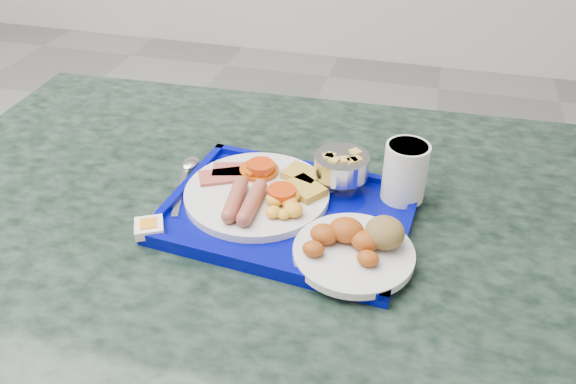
% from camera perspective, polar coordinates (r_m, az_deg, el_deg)
% --- Properties ---
extents(table, '(1.36, 0.94, 0.83)m').
position_cam_1_polar(table, '(1.10, -1.70, -10.82)').
color(table, gray).
rests_on(table, floor).
extents(tray, '(0.42, 0.32, 0.02)m').
position_cam_1_polar(tray, '(0.93, -0.00, -2.27)').
color(tray, '#020681').
rests_on(tray, table).
extents(main_plate, '(0.25, 0.25, 0.04)m').
position_cam_1_polar(main_plate, '(0.96, -2.76, 0.04)').
color(main_plate, silver).
rests_on(main_plate, tray).
extents(bread_plate, '(0.18, 0.18, 0.06)m').
position_cam_1_polar(bread_plate, '(0.84, 7.07, -5.33)').
color(bread_plate, silver).
rests_on(bread_plate, tray).
extents(fruit_bowl, '(0.09, 0.09, 0.07)m').
position_cam_1_polar(fruit_bowl, '(0.97, 5.46, 2.62)').
color(fruit_bowl, '#B0B0B2').
rests_on(fruit_bowl, tray).
extents(juice_cup, '(0.07, 0.07, 0.10)m').
position_cam_1_polar(juice_cup, '(0.95, 11.82, 2.18)').
color(juice_cup, silver).
rests_on(juice_cup, tray).
extents(spoon, '(0.06, 0.18, 0.01)m').
position_cam_1_polar(spoon, '(1.04, -10.15, 2.10)').
color(spoon, '#B0B0B2').
rests_on(spoon, tray).
extents(knife, '(0.06, 0.16, 0.00)m').
position_cam_1_polar(knife, '(1.00, -10.81, 0.32)').
color(knife, '#B0B0B2').
rests_on(knife, tray).
extents(jam_packet, '(0.06, 0.06, 0.02)m').
position_cam_1_polar(jam_packet, '(0.91, -13.93, -3.51)').
color(jam_packet, white).
rests_on(jam_packet, tray).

